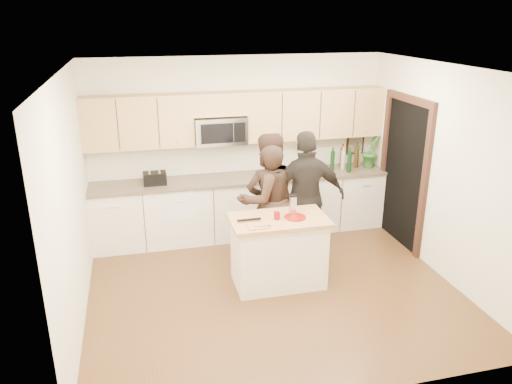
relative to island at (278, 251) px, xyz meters
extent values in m
plane|color=#55361D|center=(-0.10, -0.10, -0.45)|extent=(4.50, 4.50, 0.00)
cube|color=silver|center=(-0.10, 1.90, 0.90)|extent=(4.50, 0.02, 2.70)
cube|color=silver|center=(-0.10, -2.10, 0.90)|extent=(4.50, 0.02, 2.70)
cube|color=silver|center=(-2.35, -0.10, 0.90)|extent=(0.02, 4.00, 2.70)
cube|color=silver|center=(2.15, -0.10, 0.90)|extent=(0.02, 4.00, 2.70)
cube|color=white|center=(-0.10, -0.10, 2.25)|extent=(4.50, 4.00, 0.02)
cube|color=white|center=(-0.10, 1.59, 0.00)|extent=(4.50, 0.62, 0.90)
cube|color=#6F5E4A|center=(-0.10, 1.58, 0.47)|extent=(4.50, 0.66, 0.04)
cube|color=tan|center=(-1.58, 1.73, 1.37)|extent=(1.55, 0.33, 0.75)
cube|color=tan|center=(1.06, 1.73, 1.37)|extent=(2.17, 0.33, 0.75)
cube|color=tan|center=(-0.41, 1.73, 1.58)|extent=(0.78, 0.33, 0.33)
cube|color=silver|center=(-0.41, 1.70, 1.20)|extent=(0.76, 0.40, 0.40)
cube|color=black|center=(-0.49, 1.50, 1.20)|extent=(0.47, 0.01, 0.29)
cube|color=black|center=(-0.16, 1.50, 1.20)|extent=(0.17, 0.01, 0.29)
cube|color=black|center=(2.13, 0.80, 0.60)|extent=(0.02, 1.05, 2.10)
cube|color=#311B13|center=(2.12, 0.22, 0.60)|extent=(0.06, 0.10, 2.10)
cube|color=#311B13|center=(2.12, 1.38, 0.60)|extent=(0.06, 0.10, 2.10)
cube|color=#311B13|center=(2.12, 0.80, 1.70)|extent=(0.06, 1.25, 0.10)
cube|color=black|center=(1.85, 1.89, 0.83)|extent=(0.30, 0.03, 0.38)
cube|color=tan|center=(1.85, 1.87, 0.83)|extent=(0.24, 0.00, 0.32)
cube|color=white|center=(-1.05, 1.27, 0.25)|extent=(0.34, 0.01, 0.48)
cube|color=white|center=(-1.05, 1.57, 0.48)|extent=(0.34, 0.60, 0.01)
cube|color=white|center=(0.00, 0.00, -0.03)|extent=(1.11, 0.65, 0.85)
cube|color=tan|center=(0.00, 0.00, 0.42)|extent=(1.21, 0.71, 0.05)
cylinder|color=maroon|center=(0.20, -0.04, 0.45)|extent=(0.27, 0.27, 0.02)
cube|color=silver|center=(0.19, 0.05, 0.58)|extent=(0.08, 0.06, 0.23)
cube|color=black|center=(0.19, 0.05, 0.70)|extent=(0.10, 0.07, 0.02)
cylinder|color=maroon|center=(-0.03, -0.02, 0.49)|extent=(0.08, 0.08, 0.09)
cube|color=tan|center=(-0.33, -0.19, 0.45)|extent=(0.23, 0.20, 0.02)
cube|color=black|center=(-0.38, -0.02, 0.47)|extent=(0.29, 0.03, 0.02)
cube|color=silver|center=(-0.27, -0.24, 0.47)|extent=(0.21, 0.03, 0.01)
cube|color=black|center=(-1.41, 1.57, 0.57)|extent=(0.32, 0.23, 0.17)
cube|color=silver|center=(-1.48, 1.57, 0.66)|extent=(0.03, 0.16, 0.00)
cube|color=silver|center=(-1.34, 1.57, 0.66)|extent=(0.03, 0.16, 0.00)
cylinder|color=black|center=(1.33, 1.55, 0.67)|extent=(0.07, 0.07, 0.37)
cylinder|color=#3A220A|center=(1.57, 1.74, 0.67)|extent=(0.07, 0.07, 0.37)
cylinder|color=#B8B091|center=(1.53, 1.61, 0.66)|extent=(0.07, 0.07, 0.36)
cylinder|color=black|center=(1.78, 1.65, 0.69)|extent=(0.07, 0.07, 0.40)
cylinder|color=#3A220A|center=(1.76, 1.62, 0.66)|extent=(0.06, 0.06, 0.35)
cylinder|color=#B8B091|center=(1.84, 1.74, 0.65)|extent=(0.07, 0.07, 0.32)
cylinder|color=black|center=(1.55, 1.42, 0.68)|extent=(0.07, 0.07, 0.39)
imported|color=#33732E|center=(2.00, 1.62, 0.75)|extent=(0.37, 0.36, 0.52)
imported|color=black|center=(0.04, 0.55, 0.40)|extent=(0.66, 0.46, 1.70)
imported|color=#2F1F17|center=(0.03, 0.67, 0.45)|extent=(1.04, 0.91, 1.81)
imported|color=black|center=(0.55, 0.55, 0.46)|extent=(1.10, 0.52, 1.84)
camera|label=1|loc=(-1.64, -5.41, 2.81)|focal=35.00mm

